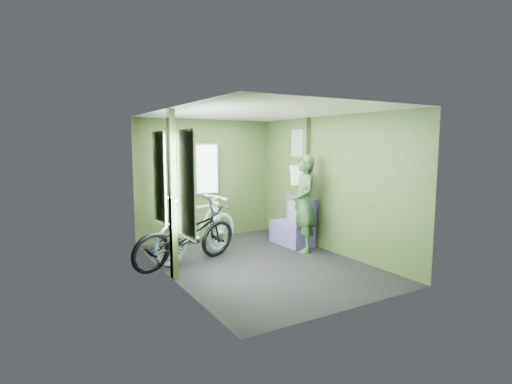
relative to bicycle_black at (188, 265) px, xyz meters
The scene contains 6 objects.
room 1.78m from the bicycle_black, 23.32° to the right, with size 4.00×4.02×2.31m.
bicycle_black is the anchor object (origin of this frame).
bicycle_mint 0.34m from the bicycle_black, 38.29° to the left, with size 0.50×1.75×1.05m, color #98D6D1.
passenger 2.19m from the bicycle_black, ahead, with size 0.57×0.76×1.66m.
waste_box 2.31m from the bicycle_black, ahead, with size 0.25×0.35×0.85m, color gray.
bench_seat 2.17m from the bicycle_black, ahead, with size 0.48×0.83×0.86m.
Camera 1 is at (-3.09, -5.15, 1.85)m, focal length 28.00 mm.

